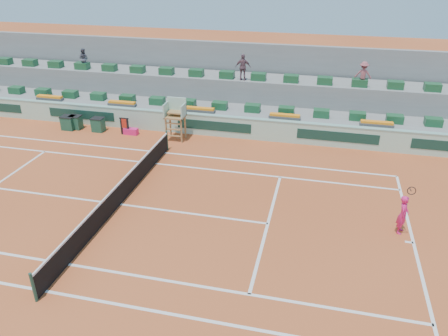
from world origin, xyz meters
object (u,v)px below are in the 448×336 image
at_px(player_bag, 131,131).
at_px(drink_cooler_a, 98,125).
at_px(tennis_player, 403,214).
at_px(umpire_chair, 176,113).

relative_size(player_bag, drink_cooler_a, 1.00).
xyz_separation_m(player_bag, tennis_player, (14.32, -6.89, 0.62)).
height_order(umpire_chair, drink_cooler_a, umpire_chair).
bearing_deg(player_bag, drink_cooler_a, 179.74).
relative_size(drink_cooler_a, tennis_player, 0.37).
bearing_deg(player_bag, umpire_chair, -0.45).
relative_size(player_bag, tennis_player, 0.37).
distance_m(drink_cooler_a, tennis_player, 17.82).
height_order(player_bag, umpire_chair, umpire_chair).
xyz_separation_m(drink_cooler_a, tennis_player, (16.42, -6.90, 0.38)).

